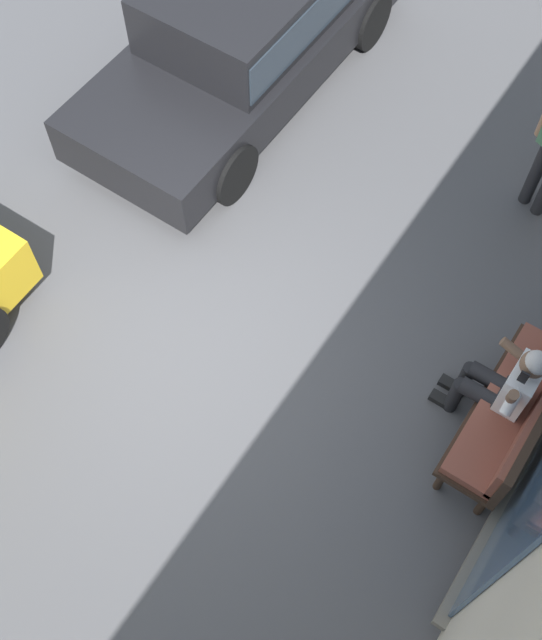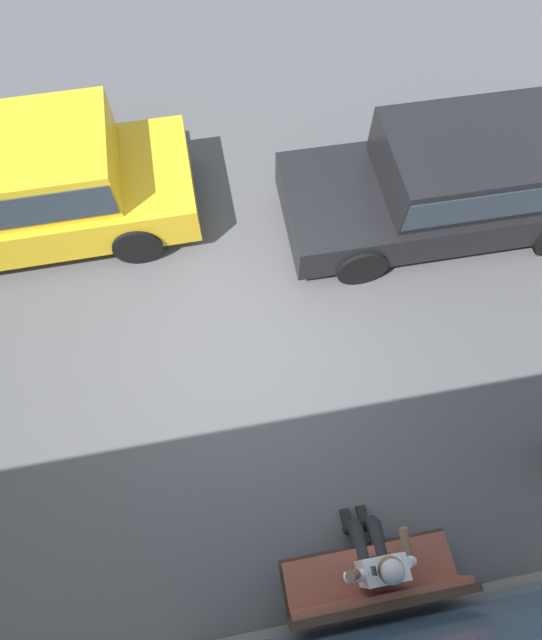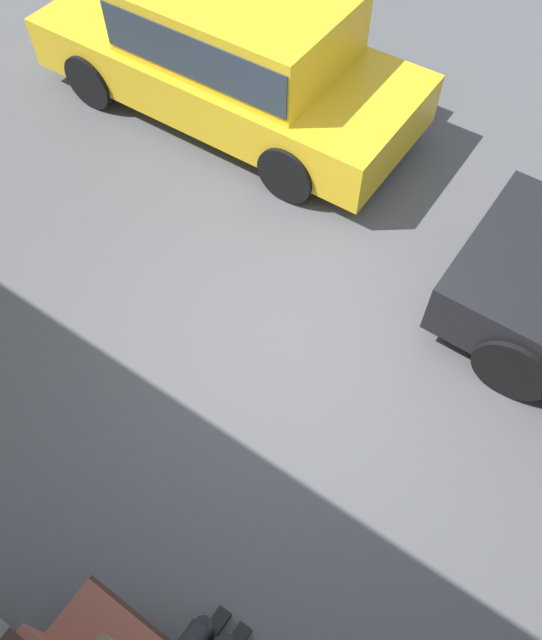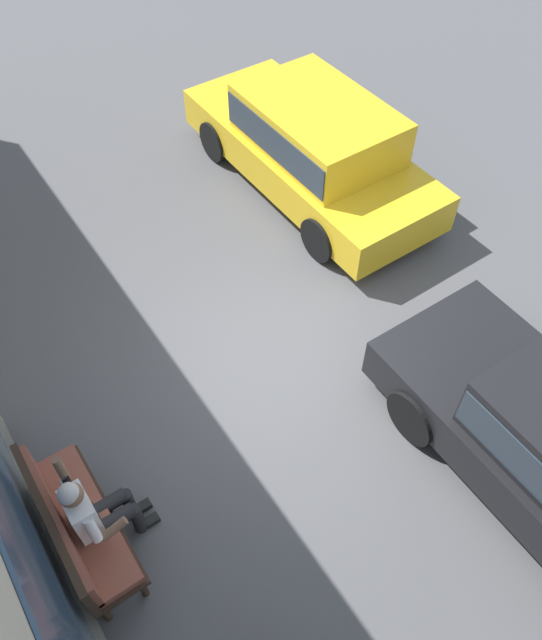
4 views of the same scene
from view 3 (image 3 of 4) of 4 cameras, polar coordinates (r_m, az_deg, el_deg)
ground_plane at (r=5.70m, az=2.65°, el=-2.41°), size 60.00×60.00×0.00m
parked_car_mid at (r=7.51m, az=-3.63°, el=23.48°), size 4.50×1.89×1.51m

